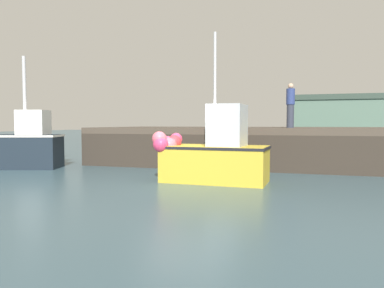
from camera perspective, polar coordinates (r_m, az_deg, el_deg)
ground at (r=11.29m, az=-1.59°, el=-6.22°), size 120.00×160.00×0.10m
pier at (r=16.34m, az=8.81°, el=1.47°), size 13.60×6.08×1.62m
fishing_boat_near_left at (r=16.22m, az=-24.00°, el=-0.17°), size 2.95×2.08×4.45m
fishing_boat_near_right at (r=11.32m, az=3.36°, el=-1.44°), size 3.46×1.63×4.54m
dockworker at (r=15.66m, az=14.90°, el=5.76°), size 0.34×0.34×1.81m
warehouse at (r=39.42m, az=21.89°, el=3.62°), size 9.45×6.68×4.47m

